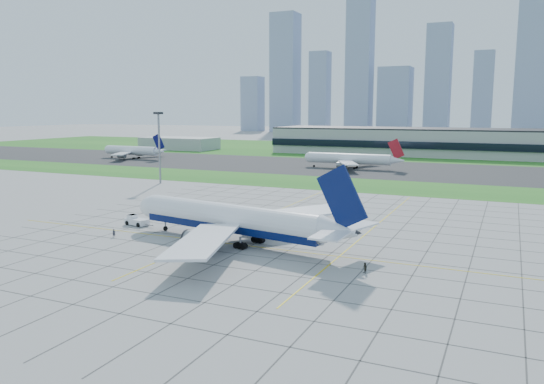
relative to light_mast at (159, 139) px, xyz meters
The scene contains 15 objects.
ground 96.89m from the light_mast, 42.88° to the right, with size 1400.00×1400.00×0.00m, color #9C9C97.
grass_median 76.07m from the light_mast, 19.65° to the left, with size 700.00×35.00×0.04m, color #20641C.
asphalt_taxiway 107.52m from the light_mast, 48.81° to the left, with size 700.00×75.00×0.04m, color #383838.
grass_far 203.13m from the light_mast, 69.78° to the left, with size 700.00×145.00×0.04m, color #20641C.
apron_markings 90.15m from the light_mast, 37.43° to the right, with size 120.00×130.00×0.03m.
terminal 198.37m from the light_mast, 56.29° to the left, with size 260.00×43.00×15.80m.
service_block 171.09m from the light_mast, 121.83° to the left, with size 50.00×25.00×8.00m, color #B7B7B2.
light_mast is the anchor object (origin of this frame).
city_skyline 461.11m from the light_mast, 82.33° to the left, with size 523.00×32.40×160.00m.
airliner 93.70m from the light_mast, 45.16° to the right, with size 54.09×54.35×17.14m.
pushback_tug 72.81m from the light_mast, 58.35° to the right, with size 8.41×3.72×2.31m.
crew_near 84.09m from the light_mast, 60.52° to the right, with size 0.61×0.40×1.66m, color black.
crew_far 121.72m from the light_mast, 38.31° to the right, with size 0.85×0.66×1.75m, color black.
distant_jet_0 105.22m from the light_mast, 134.11° to the left, with size 37.49×42.66×14.08m.
distant_jet_1 91.07m from the light_mast, 57.08° to the left, with size 43.64×42.66×14.08m.
Camera 1 is at (45.15, -91.70, 26.20)m, focal length 35.00 mm.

